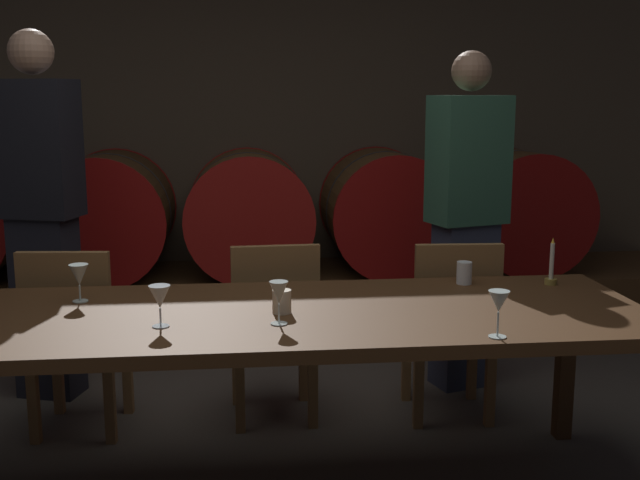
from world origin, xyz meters
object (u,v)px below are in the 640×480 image
at_px(wine_barrel_right, 386,211).
at_px(chair_center, 274,323).
at_px(chair_left, 74,332).
at_px(chair_right, 452,321).
at_px(wine_glass_center_left, 160,298).
at_px(cup_right, 464,273).
at_px(wine_barrel_center, 249,213).
at_px(cup_left, 282,301).
at_px(wine_glass_far_left, 79,276).
at_px(wine_glass_far_right, 499,303).
at_px(wine_glass_center_right, 279,294).
at_px(dining_table, 276,327).
at_px(wine_barrel_left, 108,216).
at_px(guest_left, 41,212).
at_px(wine_barrel_far_right, 515,209).
at_px(guest_right, 466,219).
at_px(candle_center, 551,272).

height_order(wine_barrel_right, chair_center, wine_barrel_right).
relative_size(chair_left, chair_right, 1.00).
height_order(wine_glass_center_left, cup_right, wine_glass_center_left).
height_order(wine_barrel_center, cup_left, wine_barrel_center).
xyz_separation_m(wine_glass_far_left, cup_right, (1.57, 0.13, -0.06)).
xyz_separation_m(wine_glass_center_left, wine_glass_far_right, (1.13, -0.24, 0.01)).
xyz_separation_m(chair_right, wine_glass_center_right, (-0.86, -0.83, 0.37)).
bearing_deg(wine_glass_center_right, chair_right, 43.96).
relative_size(wine_barrel_center, dining_table, 0.30).
height_order(dining_table, wine_glass_center_left, wine_glass_center_left).
bearing_deg(dining_table, cup_right, 22.73).
height_order(wine_barrel_center, chair_center, wine_barrel_center).
bearing_deg(wine_glass_center_right, wine_barrel_left, 111.40).
relative_size(wine_barrel_center, wine_glass_center_right, 5.41).
distance_m(wine_barrel_right, cup_left, 2.48).
height_order(wine_barrel_left, wine_glass_far_right, wine_barrel_left).
height_order(wine_barrel_right, wine_glass_center_right, wine_barrel_right).
bearing_deg(guest_left, wine_barrel_right, -133.89).
height_order(chair_center, cup_left, chair_center).
bearing_deg(wine_glass_center_right, guest_left, 129.33).
relative_size(dining_table, chair_left, 3.19).
height_order(chair_center, wine_glass_far_right, wine_glass_far_right).
bearing_deg(wine_barrel_far_right, wine_barrel_center, 180.00).
distance_m(wine_barrel_right, wine_glass_center_left, 2.78).
xyz_separation_m(guest_left, cup_left, (1.14, -1.22, -0.17)).
xyz_separation_m(dining_table, wine_glass_far_left, (-0.75, 0.22, 0.16)).
relative_size(wine_glass_far_right, cup_left, 1.82).
bearing_deg(cup_left, guest_left, 132.94).
distance_m(guest_left, cup_left, 1.68).
distance_m(chair_left, wine_glass_center_right, 1.27).
bearing_deg(guest_right, wine_barrel_center, -63.56).
height_order(chair_center, guest_left, guest_left).
xyz_separation_m(wine_barrel_left, wine_glass_center_right, (0.97, -2.48, 0.09)).
bearing_deg(wine_barrel_right, wine_glass_far_left, -127.52).
height_order(wine_barrel_far_right, wine_glass_far_right, wine_barrel_far_right).
bearing_deg(chair_left, wine_barrel_left, -81.25).
bearing_deg(chair_center, wine_glass_center_right, 85.96).
bearing_deg(guest_left, guest_right, -165.67).
bearing_deg(candle_center, cup_right, 172.12).
relative_size(wine_barrel_far_right, wine_glass_center_left, 5.67).
relative_size(candle_center, cup_left, 2.32).
xyz_separation_m(chair_center, guest_right, (1.03, 0.39, 0.42)).
height_order(guest_left, wine_glass_far_left, guest_left).
distance_m(dining_table, guest_left, 1.66).
distance_m(chair_center, cup_right, 0.93).
relative_size(chair_center, wine_glass_far_right, 5.52).
xyz_separation_m(wine_barrel_left, guest_left, (-0.15, -1.12, 0.19)).
xyz_separation_m(wine_glass_center_left, wine_glass_center_right, (0.41, -0.01, 0.01)).
distance_m(guest_left, wine_glass_far_right, 2.43).
height_order(wine_glass_center_right, cup_left, wine_glass_center_right).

